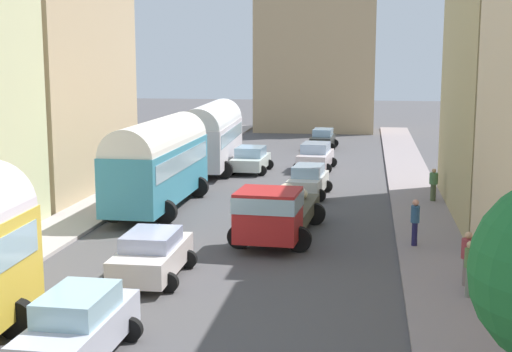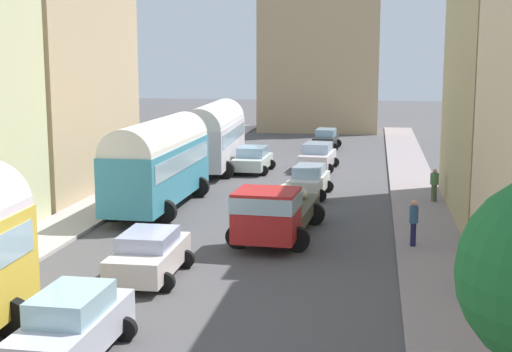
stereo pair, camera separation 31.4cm
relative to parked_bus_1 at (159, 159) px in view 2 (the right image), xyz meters
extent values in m
plane|color=#4D4B4D|center=(4.51, 2.96, -2.27)|extent=(154.00, 154.00, 0.00)
cube|color=#B1A7A4|center=(-2.74, 2.96, -2.20)|extent=(2.50, 70.00, 0.14)
cube|color=gray|center=(11.76, 2.96, -2.20)|extent=(2.50, 70.00, 0.14)
cube|color=tan|center=(-6.56, 3.51, 2.92)|extent=(5.15, 11.66, 10.39)
cube|color=tan|center=(4.51, 35.48, 3.63)|extent=(10.66, 6.21, 11.81)
cube|color=tan|center=(0.78, 33.93, 6.54)|extent=(2.38, 2.38, 17.62)
cube|color=tan|center=(8.24, 33.93, 6.54)|extent=(2.38, 2.38, 17.62)
cylinder|color=black|center=(0.85, -15.44, -1.77)|extent=(1.00, 0.35, 1.00)
cube|color=teal|center=(0.00, 0.00, -0.55)|extent=(2.44, 9.39, 2.44)
cylinder|color=silver|center=(0.00, 0.00, 0.66)|extent=(2.39, 9.21, 2.31)
cube|color=#99B7C6|center=(0.00, 0.00, -0.02)|extent=(2.48, 8.64, 0.78)
cylinder|color=black|center=(-1.09, 2.92, -1.77)|extent=(1.00, 0.35, 1.00)
cylinder|color=black|center=(1.14, 2.90, -1.77)|extent=(1.00, 0.35, 1.00)
cylinder|color=black|center=(-1.14, -2.90, -1.77)|extent=(1.00, 0.35, 1.00)
cylinder|color=black|center=(1.09, -2.92, -1.77)|extent=(1.00, 0.35, 1.00)
cube|color=silver|center=(0.03, 11.29, -0.59)|extent=(2.91, 9.64, 2.36)
cylinder|color=silver|center=(0.03, 11.29, 0.59)|extent=(2.85, 9.44, 2.42)
cube|color=#99B7C6|center=(0.03, 11.29, -0.07)|extent=(2.92, 8.88, 0.75)
cylinder|color=black|center=(-1.28, 14.19, -1.77)|extent=(1.00, 0.35, 1.00)
cylinder|color=black|center=(1.07, 14.30, -1.77)|extent=(1.00, 0.35, 1.00)
cylinder|color=black|center=(-1.01, 8.29, -1.77)|extent=(1.00, 0.35, 1.00)
cylinder|color=black|center=(1.34, 8.39, -1.77)|extent=(1.00, 0.35, 1.00)
cube|color=#B01F1E|center=(5.92, -6.45, -0.94)|extent=(2.31, 2.28, 1.77)
cube|color=#99B7C6|center=(5.92, -6.45, -0.44)|extent=(2.35, 2.37, 0.57)
cube|color=#4E4B3B|center=(6.12, -2.91, -1.55)|extent=(2.46, 5.05, 0.55)
ellipsoid|color=beige|center=(6.07, -4.09, -1.03)|extent=(0.70, 0.90, 0.49)
ellipsoid|color=silver|center=(6.11, -4.63, -0.99)|extent=(0.96, 1.11, 0.56)
ellipsoid|color=beige|center=(6.62, -1.75, -1.05)|extent=(0.77, 0.92, 0.45)
ellipsoid|color=beige|center=(6.60, -3.48, -0.66)|extent=(1.03, 1.09, 0.51)
ellipsoid|color=beige|center=(6.17, -2.84, -0.68)|extent=(0.67, 0.86, 0.49)
cylinder|color=black|center=(7.02, -6.35, -1.82)|extent=(0.90, 0.31, 0.90)
cylinder|color=black|center=(4.84, -6.23, -1.82)|extent=(0.90, 0.31, 0.90)
cylinder|color=black|center=(7.26, -2.10, -1.82)|extent=(0.90, 0.31, 0.90)
cylinder|color=black|center=(5.08, -1.98, -1.82)|extent=(0.90, 0.31, 0.90)
cube|color=silver|center=(6.48, 3.98, -1.63)|extent=(1.86, 4.12, 0.75)
cube|color=#9AB8D3|center=(6.48, 3.98, -0.98)|extent=(1.52, 2.19, 0.53)
cylinder|color=black|center=(7.15, 2.68, -1.97)|extent=(0.60, 0.21, 0.60)
cylinder|color=black|center=(5.62, 2.81, -1.97)|extent=(0.60, 0.21, 0.60)
cylinder|color=black|center=(7.35, 5.16, -1.97)|extent=(0.60, 0.21, 0.60)
cylinder|color=black|center=(5.81, 5.28, -1.97)|extent=(0.60, 0.21, 0.60)
cube|color=silver|center=(6.24, 12.37, -1.60)|extent=(2.06, 4.32, 0.80)
cube|color=#9CB3CF|center=(6.24, 12.37, -0.91)|extent=(1.70, 2.30, 0.59)
cylinder|color=black|center=(7.02, 11.01, -1.97)|extent=(0.60, 0.21, 0.60)
cylinder|color=black|center=(5.27, 11.14, -1.97)|extent=(0.60, 0.21, 0.60)
cylinder|color=black|center=(7.21, 13.61, -1.97)|extent=(0.60, 0.21, 0.60)
cylinder|color=black|center=(5.46, 13.74, -1.97)|extent=(0.60, 0.21, 0.60)
cube|color=black|center=(6.07, 22.25, -1.65)|extent=(1.72, 4.11, 0.71)
cube|color=#8FB5D3|center=(6.07, 22.25, -1.03)|extent=(1.44, 2.16, 0.52)
cylinder|color=black|center=(6.77, 20.96, -1.97)|extent=(0.60, 0.21, 0.60)
cylinder|color=black|center=(5.25, 21.03, -1.97)|extent=(0.60, 0.21, 0.60)
cylinder|color=black|center=(6.89, 23.47, -1.97)|extent=(0.60, 0.21, 0.60)
cylinder|color=black|center=(5.37, 23.54, -1.97)|extent=(0.60, 0.21, 0.60)
cube|color=silver|center=(2.89, -16.47, -1.59)|extent=(1.63, 4.12, 0.81)
cube|color=#96BED0|center=(2.89, -16.47, -0.90)|extent=(1.42, 2.15, 0.57)
cylinder|color=black|center=(2.12, -15.19, -1.97)|extent=(0.60, 0.21, 0.60)
cylinder|color=black|center=(3.70, -15.21, -1.97)|extent=(0.60, 0.21, 0.60)
cube|color=silver|center=(2.74, -10.22, -1.62)|extent=(1.77, 4.05, 0.77)
cube|color=#A4ACCE|center=(2.74, -10.22, -0.99)|extent=(1.54, 2.12, 0.48)
cylinder|color=black|center=(1.87, -8.98, -1.97)|extent=(0.60, 0.21, 0.60)
cylinder|color=black|center=(3.59, -8.96, -1.97)|extent=(0.60, 0.21, 0.60)
cylinder|color=black|center=(1.90, -11.48, -1.97)|extent=(0.60, 0.21, 0.60)
cylinder|color=black|center=(3.62, -11.46, -1.97)|extent=(0.60, 0.21, 0.60)
cube|color=silver|center=(2.47, 10.89, -1.66)|extent=(1.92, 3.99, 0.68)
cube|color=#91B3CC|center=(2.47, 10.89, -1.03)|extent=(1.64, 2.10, 0.58)
cylinder|color=black|center=(1.63, 12.14, -1.97)|extent=(0.60, 0.21, 0.60)
cylinder|color=black|center=(3.41, 12.07, -1.97)|extent=(0.60, 0.21, 0.60)
cylinder|color=black|center=(1.54, 9.70, -1.97)|extent=(0.60, 0.21, 0.60)
cylinder|color=black|center=(3.32, 9.64, -1.97)|extent=(0.60, 0.21, 0.60)
cylinder|color=slate|center=(12.39, -9.86, -2.20)|extent=(0.22, 0.22, 0.14)
cylinder|color=slate|center=(12.39, -9.86, -1.71)|extent=(0.30, 0.30, 0.84)
cylinder|color=#93343C|center=(12.39, -9.86, -0.99)|extent=(0.46, 0.46, 0.60)
sphere|color=tan|center=(12.39, -9.86, -0.59)|extent=(0.22, 0.22, 0.22)
cylinder|color=#485237|center=(12.48, 3.01, -2.20)|extent=(0.22, 0.22, 0.14)
cylinder|color=#485237|center=(12.48, 3.01, -1.73)|extent=(0.28, 0.28, 0.81)
cylinder|color=#477645|center=(12.48, 3.01, -1.06)|extent=(0.43, 0.43, 0.53)
sphere|color=tan|center=(12.48, 3.01, -0.69)|extent=(0.21, 0.21, 0.21)
cylinder|color=slate|center=(12.31, -10.93, -2.20)|extent=(0.17, 0.17, 0.14)
cylinder|color=slate|center=(12.31, -10.93, -1.69)|extent=(0.29, 0.29, 0.88)
cylinder|color=#577941|center=(12.31, -10.93, -0.98)|extent=(0.44, 0.44, 0.55)
sphere|color=tan|center=(12.31, -10.93, -0.60)|extent=(0.22, 0.22, 0.22)
cylinder|color=#1E1C48|center=(11.12, -5.40, -2.20)|extent=(0.17, 0.17, 0.14)
cylinder|color=#1E1C48|center=(11.12, -5.40, -1.70)|extent=(0.26, 0.26, 0.86)
cylinder|color=#2C5279|center=(11.12, -5.40, -0.97)|extent=(0.40, 0.40, 0.61)
sphere|color=tan|center=(11.12, -5.40, -0.55)|extent=(0.24, 0.24, 0.24)
camera|label=1|loc=(9.34, -31.53, 4.73)|focal=51.01mm
camera|label=2|loc=(9.65, -31.48, 4.73)|focal=51.01mm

